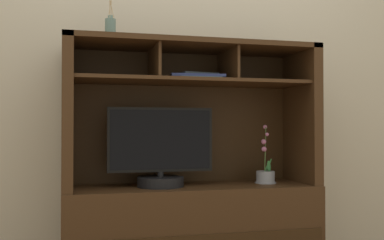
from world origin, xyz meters
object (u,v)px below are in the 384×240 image
(media_console, at_px, (192,199))
(potted_orchid, at_px, (266,175))
(diffuser_bottle, at_px, (110,28))
(tv_monitor, at_px, (161,155))
(magazine_stack_left, at_px, (196,77))

(media_console, bearing_deg, potted_orchid, -1.43)
(potted_orchid, distance_m, diffuser_bottle, 1.29)
(tv_monitor, bearing_deg, diffuser_bottle, -178.86)
(tv_monitor, xyz_separation_m, potted_orchid, (0.67, 0.01, -0.13))
(tv_monitor, height_order, potted_orchid, tv_monitor)
(tv_monitor, relative_size, potted_orchid, 1.71)
(tv_monitor, bearing_deg, media_console, 5.98)
(media_console, relative_size, tv_monitor, 2.41)
(diffuser_bottle, bearing_deg, magazine_stack_left, 1.35)
(potted_orchid, relative_size, magazine_stack_left, 1.07)
(media_console, relative_size, magazine_stack_left, 4.42)
(media_console, relative_size, diffuser_bottle, 5.05)
(media_console, distance_m, diffuser_bottle, 1.11)
(media_console, xyz_separation_m, diffuser_bottle, (-0.49, -0.03, 0.99))
(tv_monitor, bearing_deg, potted_orchid, 0.73)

